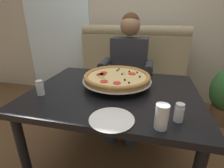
# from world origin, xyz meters

# --- Properties ---
(ground_plane) EXTENTS (16.00, 16.00, 0.00)m
(ground_plane) POSITION_xyz_m (0.00, 0.00, 0.00)
(ground_plane) COLOR brown
(back_wall_with_window) EXTENTS (6.00, 0.12, 2.80)m
(back_wall_with_window) POSITION_xyz_m (0.00, 1.50, 1.40)
(back_wall_with_window) COLOR #BCB29E
(back_wall_with_window) RESTS_ON ground_plane
(window_panel) EXTENTS (1.10, 0.02, 2.80)m
(window_panel) POSITION_xyz_m (-1.25, 1.43, 1.40)
(window_panel) COLOR white
(window_panel) RESTS_ON ground_plane
(booth_bench) EXTENTS (1.41, 0.78, 1.13)m
(booth_bench) POSITION_xyz_m (0.00, 0.93, 0.40)
(booth_bench) COLOR #998966
(booth_bench) RESTS_ON ground_plane
(dining_table) EXTENTS (1.20, 0.92, 0.73)m
(dining_table) POSITION_xyz_m (0.00, 0.00, 0.64)
(dining_table) COLOR black
(dining_table) RESTS_ON ground_plane
(diner_main) EXTENTS (0.54, 0.64, 1.27)m
(diner_main) POSITION_xyz_m (0.01, 0.67, 0.71)
(diner_main) COLOR #2D3342
(diner_main) RESTS_ON ground_plane
(pizza) EXTENTS (0.52, 0.52, 0.11)m
(pizza) POSITION_xyz_m (0.01, 0.08, 0.80)
(pizza) COLOR silver
(pizza) RESTS_ON dining_table
(shaker_parmesan) EXTENTS (0.05, 0.05, 0.10)m
(shaker_parmesan) POSITION_xyz_m (0.41, -0.30, 0.77)
(shaker_parmesan) COLOR white
(shaker_parmesan) RESTS_ON dining_table
(shaker_oregano) EXTENTS (0.05, 0.05, 0.10)m
(shaker_oregano) POSITION_xyz_m (-0.47, -0.19, 0.78)
(shaker_oregano) COLOR white
(shaker_oregano) RESTS_ON dining_table
(plate_near_left) EXTENTS (0.24, 0.24, 0.02)m
(plate_near_left) POSITION_xyz_m (0.07, -0.37, 0.74)
(plate_near_left) COLOR white
(plate_near_left) RESTS_ON dining_table
(drinking_glass) EXTENTS (0.06, 0.06, 0.13)m
(drinking_glass) POSITION_xyz_m (0.32, -0.38, 0.79)
(drinking_glass) COLOR silver
(drinking_glass) RESTS_ON dining_table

